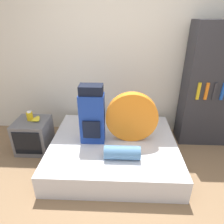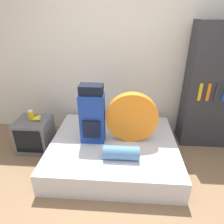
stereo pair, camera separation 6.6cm
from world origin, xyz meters
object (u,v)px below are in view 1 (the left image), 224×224
(television, at_px, (34,135))
(backpack, at_px, (92,115))
(canister, at_px, (30,116))
(sleeping_roll, at_px, (122,153))
(bookshelf, at_px, (213,87))
(tent_bag, at_px, (132,117))

(television, bearing_deg, backpack, -10.79)
(canister, bearing_deg, sleeping_roll, -23.47)
(sleeping_roll, height_order, television, television)
(television, xyz_separation_m, canister, (-0.02, 0.04, 0.32))
(canister, relative_size, bookshelf, 0.08)
(backpack, height_order, canister, backpack)
(backpack, bearing_deg, bookshelf, 18.15)
(sleeping_roll, relative_size, canister, 3.13)
(backpack, bearing_deg, sleeping_roll, -43.08)
(television, relative_size, bookshelf, 0.27)
(tent_bag, xyz_separation_m, sleeping_roll, (-0.12, -0.42, -0.27))
(backpack, height_order, sleeping_roll, backpack)
(sleeping_roll, height_order, bookshelf, bookshelf)
(bookshelf, bearing_deg, canister, -172.43)
(backpack, bearing_deg, television, 169.21)
(backpack, xyz_separation_m, tent_bag, (0.53, 0.05, -0.04))
(tent_bag, height_order, sleeping_roll, tent_bag)
(sleeping_roll, distance_m, television, 1.47)
(television, bearing_deg, canister, 116.69)
(canister, bearing_deg, backpack, -12.61)
(tent_bag, bearing_deg, sleeping_roll, -106.45)
(television, xyz_separation_m, bookshelf, (2.71, 0.40, 0.68))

